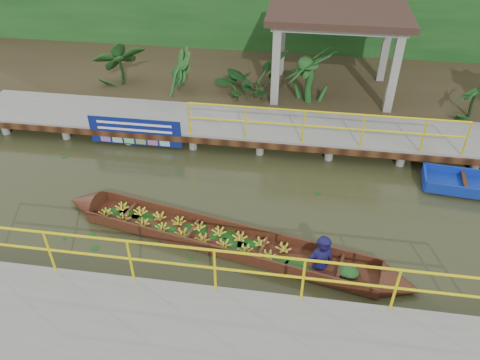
# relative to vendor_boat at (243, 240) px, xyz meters

# --- Properties ---
(ground) EXTENTS (80.00, 80.00, 0.00)m
(ground) POSITION_rel_vendor_boat_xyz_m (-1.06, 1.28, -0.27)
(ground) COLOR #2A2E17
(ground) RESTS_ON ground
(land_strip) EXTENTS (30.00, 8.00, 0.45)m
(land_strip) POSITION_rel_vendor_boat_xyz_m (-1.06, 8.78, -0.05)
(land_strip) COLOR #322819
(land_strip) RESTS_ON ground
(far_dock) EXTENTS (16.00, 2.06, 1.66)m
(far_dock) POSITION_rel_vendor_boat_xyz_m (-1.04, 4.71, 0.21)
(far_dock) COLOR gray
(far_dock) RESTS_ON ground
(near_dock) EXTENTS (18.00, 2.40, 1.73)m
(near_dock) POSITION_rel_vendor_boat_xyz_m (-0.06, -2.92, 0.03)
(near_dock) COLOR gray
(near_dock) RESTS_ON ground
(pavilion) EXTENTS (4.40, 3.00, 3.00)m
(pavilion) POSITION_rel_vendor_boat_xyz_m (1.94, 7.58, 2.55)
(pavilion) COLOR gray
(pavilion) RESTS_ON ground
(foliage_backdrop) EXTENTS (30.00, 0.80, 4.00)m
(foliage_backdrop) POSITION_rel_vendor_boat_xyz_m (-1.06, 11.28, 1.73)
(foliage_backdrop) COLOR #144117
(foliage_backdrop) RESTS_ON ground
(vendor_boat) EXTENTS (8.49, 2.57, 2.10)m
(vendor_boat) POSITION_rel_vendor_boat_xyz_m (0.00, 0.00, 0.00)
(vendor_boat) COLOR #35150E
(vendor_boat) RESTS_ON ground
(blue_banner) EXTENTS (2.77, 0.04, 0.87)m
(blue_banner) POSITION_rel_vendor_boat_xyz_m (-3.72, 3.76, 0.29)
(blue_banner) COLOR navy
(blue_banner) RESTS_ON ground
(tropical_plants) EXTENTS (14.25, 1.25, 1.57)m
(tropical_plants) POSITION_rel_vendor_boat_xyz_m (0.97, 6.58, 0.96)
(tropical_plants) COLOR #144117
(tropical_plants) RESTS_ON ground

